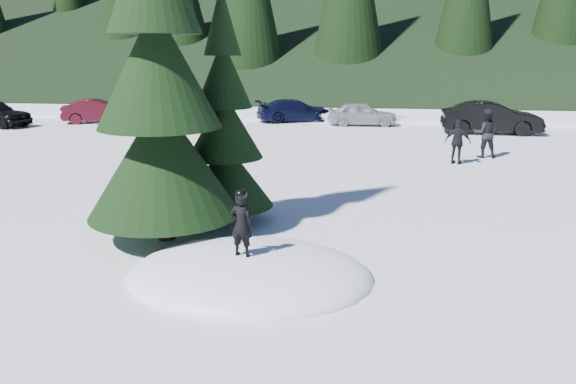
# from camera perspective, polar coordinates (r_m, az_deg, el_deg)

# --- Properties ---
(ground) EXTENTS (200.00, 200.00, 0.00)m
(ground) POSITION_cam_1_polar(r_m,az_deg,el_deg) (10.29, -3.91, -8.56)
(ground) COLOR white
(ground) RESTS_ON ground
(snow_mound) EXTENTS (4.48, 3.52, 0.96)m
(snow_mound) POSITION_cam_1_polar(r_m,az_deg,el_deg) (10.29, -3.91, -8.56)
(snow_mound) COLOR white
(snow_mound) RESTS_ON ground
(spruce_tall) EXTENTS (3.20, 3.20, 8.60)m
(spruce_tall) POSITION_cam_1_polar(r_m,az_deg,el_deg) (11.84, -13.06, 10.72)
(spruce_tall) COLOR black
(spruce_tall) RESTS_ON ground
(spruce_short) EXTENTS (2.20, 2.20, 5.37)m
(spruce_short) POSITION_cam_1_polar(r_m,az_deg,el_deg) (13.00, -6.44, 5.90)
(spruce_short) COLOR black
(spruce_short) RESTS_ON ground
(child_skier) EXTENTS (0.46, 0.36, 1.13)m
(child_skier) POSITION_cam_1_polar(r_m,az_deg,el_deg) (9.75, -4.75, -3.32)
(child_skier) COLOR black
(child_skier) RESTS_ON snow_mound
(adult_0) EXTENTS (0.91, 0.72, 1.82)m
(adult_0) POSITION_cam_1_polar(r_m,az_deg,el_deg) (22.34, 19.42, 5.64)
(adult_0) COLOR black
(adult_0) RESTS_ON ground
(adult_1) EXTENTS (1.01, 0.73, 1.59)m
(adult_1) POSITION_cam_1_polar(r_m,az_deg,el_deg) (20.76, 16.87, 4.89)
(adult_1) COLOR black
(adult_1) RESTS_ON ground
(car_1) EXTENTS (4.12, 2.86, 1.29)m
(car_1) POSITION_cam_1_polar(r_m,az_deg,el_deg) (32.99, -18.69, 7.82)
(car_1) COLOR #3F0B14
(car_1) RESTS_ON ground
(car_2) EXTENTS (5.71, 3.63, 1.47)m
(car_2) POSITION_cam_1_polar(r_m,az_deg,el_deg) (29.68, -12.19, 7.77)
(car_2) COLOR #4B4E52
(car_2) RESTS_ON ground
(car_3) EXTENTS (4.58, 3.35, 1.23)m
(car_3) POSITION_cam_1_polar(r_m,az_deg,el_deg) (31.75, 0.67, 8.29)
(car_3) COLOR black
(car_3) RESTS_ON ground
(car_4) EXTENTS (3.71, 1.61, 1.24)m
(car_4) POSITION_cam_1_polar(r_m,az_deg,el_deg) (30.31, 7.52, 7.89)
(car_4) COLOR #999CA1
(car_4) RESTS_ON ground
(car_5) EXTENTS (4.70, 1.79, 1.53)m
(car_5) POSITION_cam_1_polar(r_m,az_deg,el_deg) (28.84, 19.94, 7.12)
(car_5) COLOR black
(car_5) RESTS_ON ground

